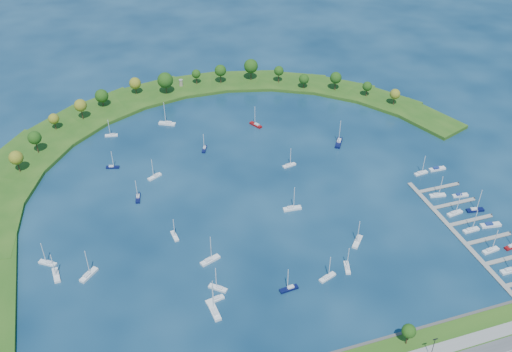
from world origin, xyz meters
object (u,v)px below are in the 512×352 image
object	(u,v)px
moored_boat_13	(167,123)
moored_boat_0	(256,124)
moored_boat_12	(289,288)
moored_boat_19	(138,197)
moored_boat_1	(292,208)
moored_boat_11	(347,267)
moored_boat_7	(89,274)
docked_boat_0	(510,270)
docked_boat_6	(455,213)
dock_system	(471,231)
docked_boat_4	(471,229)
moored_boat_4	(48,263)
moored_boat_15	(56,274)
moored_boat_21	(214,311)
docked_boat_2	(491,250)
moored_boat_14	(289,165)
docked_boat_9	(460,195)
docked_boat_10	(421,173)
moored_boat_16	(358,241)
moored_boat_3	(218,288)
moored_boat_9	(215,299)
moored_boat_8	(175,235)
moored_boat_5	(210,260)
moored_boat_17	(155,176)
docked_boat_7	(475,209)
docked_boat_3	(512,246)
moored_boat_2	(339,142)
moored_boat_6	(113,167)
moored_boat_20	(204,148)
docked_boat_11	(437,169)
moored_boat_10	(327,277)
moored_boat_18	(111,135)
docked_boat_8	(437,195)
harbor_tower	(181,83)

from	to	relation	value
moored_boat_13	moored_boat_0	bearing A→B (deg)	-170.53
moored_boat_12	moored_boat_19	size ratio (longest dim) A/B	1.02
moored_boat_1	moored_boat_11	bearing A→B (deg)	-75.78
moored_boat_0	moored_boat_7	size ratio (longest dim) A/B	0.93
docked_boat_0	docked_boat_6	size ratio (longest dim) A/B	1.09
dock_system	docked_boat_4	world-z (taller)	docked_boat_4
moored_boat_4	moored_boat_15	world-z (taller)	moored_boat_15
moored_boat_21	docked_boat_2	size ratio (longest dim) A/B	1.19
moored_boat_7	moored_boat_14	distance (m)	117.30
docked_boat_0	docked_boat_9	bearing A→B (deg)	78.46
docked_boat_0	docked_boat_10	distance (m)	72.87
moored_boat_16	moored_boat_4	bearing A→B (deg)	-59.68
moored_boat_12	docked_boat_9	xyz separation A→B (m)	(101.13, 31.27, -0.30)
moored_boat_1	moored_boat_19	distance (m)	74.68
moored_boat_3	moored_boat_9	bearing A→B (deg)	105.70
moored_boat_8	moored_boat_12	world-z (taller)	moored_boat_12
docked_boat_0	moored_boat_3	bearing A→B (deg)	166.66
docked_boat_0	docked_boat_4	distance (m)	26.82
moored_boat_5	moored_boat_17	world-z (taller)	moored_boat_5
moored_boat_14	docked_boat_7	distance (m)	93.59
moored_boat_21	docked_boat_10	distance (m)	136.42
moored_boat_21	docked_boat_9	world-z (taller)	moored_boat_21
moored_boat_12	docked_boat_3	bearing A→B (deg)	171.04
dock_system	moored_boat_4	bearing A→B (deg)	168.16
moored_boat_2	moored_boat_19	bearing A→B (deg)	-49.36
moored_boat_1	docked_boat_0	bearing A→B (deg)	-38.83
moored_boat_17	moored_boat_21	world-z (taller)	moored_boat_21
moored_boat_6	moored_boat_20	bearing A→B (deg)	19.23
docked_boat_9	moored_boat_9	bearing A→B (deg)	-159.95
moored_boat_4	moored_boat_12	world-z (taller)	moored_boat_4
docked_boat_4	docked_boat_11	world-z (taller)	docked_boat_4
moored_boat_10	moored_boat_16	world-z (taller)	moored_boat_16
moored_boat_6	docked_boat_6	world-z (taller)	docked_boat_6
moored_boat_19	moored_boat_4	bearing A→B (deg)	-41.38
moored_boat_8	moored_boat_9	world-z (taller)	moored_boat_9
moored_boat_6	docked_boat_10	size ratio (longest dim) A/B	0.92
moored_boat_0	moored_boat_6	world-z (taller)	moored_boat_0
moored_boat_6	moored_boat_20	size ratio (longest dim) A/B	0.98
moored_boat_13	moored_boat_21	bearing A→B (deg)	115.26
moored_boat_19	moored_boat_10	bearing A→B (deg)	51.37
moored_boat_12	docked_boat_11	distance (m)	116.44
moored_boat_18	docked_boat_8	world-z (taller)	docked_boat_8
moored_boat_13	moored_boat_11	bearing A→B (deg)	138.32
moored_boat_7	docked_boat_0	bearing A→B (deg)	-61.17
moored_boat_3	moored_boat_7	size ratio (longest dim) A/B	0.86
moored_boat_13	docked_boat_8	bearing A→B (deg)	164.96
moored_boat_11	docked_boat_10	world-z (taller)	docked_boat_10
harbor_tower	docked_boat_10	distance (m)	164.46
moored_boat_2	moored_boat_17	size ratio (longest dim) A/B	1.34
moored_boat_20	docked_boat_10	xyz separation A→B (m)	(100.31, -57.08, 0.02)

